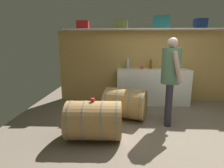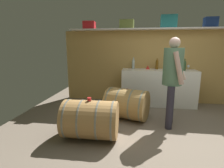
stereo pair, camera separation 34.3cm
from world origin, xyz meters
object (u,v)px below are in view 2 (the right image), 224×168
(work_cabinet, at_px, (158,88))
(wine_barrel_near, at_px, (91,119))
(wine_bottle_clear, at_px, (133,64))
(tasting_cup, at_px, (89,99))
(wine_bottle_amber, at_px, (157,64))
(wine_barrel_far, at_px, (127,104))
(toolcase_olive, at_px, (127,24))
(red_funnel, at_px, (148,67))
(toolcase_teal, at_px, (169,22))
(winemaker_pouring, at_px, (173,73))
(toolcase_red, at_px, (89,25))
(wine_bottle_green, at_px, (184,65))
(toolcase_navy, at_px, (211,22))
(wine_glass, at_px, (188,66))

(work_cabinet, xyz_separation_m, wine_barrel_near, (-1.33, -1.97, -0.14))
(wine_bottle_clear, relative_size, tasting_cup, 4.87)
(wine_bottle_clear, bearing_deg, wine_bottle_amber, -0.18)
(wine_bottle_clear, distance_m, wine_barrel_far, 1.40)
(wine_barrel_far, bearing_deg, work_cabinet, 71.31)
(toolcase_olive, distance_m, red_funnel, 1.27)
(wine_barrel_near, bearing_deg, red_funnel, 62.31)
(toolcase_teal, height_order, wine_bottle_amber, toolcase_teal)
(tasting_cup, xyz_separation_m, winemaker_pouring, (1.44, 0.69, 0.36))
(toolcase_teal, bearing_deg, toolcase_red, -176.46)
(toolcase_olive, distance_m, wine_bottle_clear, 1.05)
(toolcase_teal, relative_size, wine_bottle_green, 1.32)
(wine_bottle_amber, bearing_deg, red_funnel, -176.83)
(wine_barrel_far, xyz_separation_m, tasting_cup, (-0.57, -0.93, 0.36))
(toolcase_red, xyz_separation_m, toolcase_teal, (2.08, 0.00, 0.06))
(toolcase_olive, height_order, toolcase_teal, toolcase_teal)
(toolcase_navy, bearing_deg, wine_bottle_clear, -177.02)
(wine_bottle_amber, relative_size, wine_bottle_green, 0.97)
(work_cabinet, xyz_separation_m, wine_glass, (0.73, 0.04, 0.57))
(work_cabinet, relative_size, wine_bottle_green, 6.45)
(wine_barrel_near, distance_m, winemaker_pouring, 1.74)
(wine_bottle_green, xyz_separation_m, wine_glass, (0.12, 0.11, -0.04))
(red_funnel, height_order, winemaker_pouring, winemaker_pouring)
(toolcase_teal, height_order, work_cabinet, toolcase_teal)
(wine_bottle_clear, distance_m, wine_glass, 1.41)
(winemaker_pouring, bearing_deg, wine_bottle_green, 171.20)
(wine_glass, bearing_deg, wine_barrel_near, -135.71)
(toolcase_olive, height_order, wine_bottle_green, toolcase_olive)
(wine_bottle_amber, height_order, tasting_cup, wine_bottle_amber)
(winemaker_pouring, bearing_deg, wine_barrel_far, -91.66)
(wine_bottle_green, relative_size, winemaker_pouring, 0.17)
(toolcase_teal, distance_m, red_funnel, 1.26)
(wine_barrel_far, relative_size, winemaker_pouring, 0.60)
(toolcase_navy, height_order, wine_barrel_far, toolcase_navy)
(winemaker_pouring, bearing_deg, red_funnel, -150.66)
(toolcase_red, bearing_deg, red_funnel, -5.33)
(wine_barrel_far, bearing_deg, wine_barrel_near, -103.10)
(wine_bottle_green, xyz_separation_m, wine_barrel_far, (-1.38, -0.97, -0.75))
(wine_barrel_near, relative_size, winemaker_pouring, 0.54)
(wine_bottle_clear, xyz_separation_m, wine_barrel_far, (-0.10, -1.17, -0.76))
(wine_barrel_far, bearing_deg, winemaker_pouring, 2.33)
(wine_glass, bearing_deg, toolcase_teal, 165.83)
(tasting_cup, distance_m, winemaker_pouring, 1.64)
(toolcase_navy, bearing_deg, toolcase_red, -178.36)
(wine_bottle_amber, bearing_deg, wine_bottle_clear, 179.82)
(toolcase_navy, bearing_deg, tasting_cup, -138.21)
(toolcase_navy, xyz_separation_m, wine_barrel_near, (-2.52, -2.14, -1.80))
(wine_bottle_clear, xyz_separation_m, wine_glass, (1.40, -0.09, -0.05))
(wine_glass, relative_size, tasting_cup, 2.11)
(work_cabinet, relative_size, wine_glass, 14.08)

